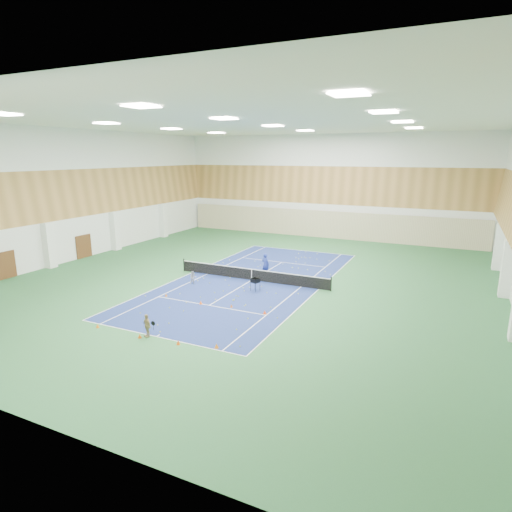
# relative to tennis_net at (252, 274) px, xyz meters

# --- Properties ---
(ground) EXTENTS (40.00, 40.00, 0.00)m
(ground) POSITION_rel_tennis_net_xyz_m (0.00, 0.00, -0.55)
(ground) COLOR #285E33
(ground) RESTS_ON ground
(room_shell) EXTENTS (36.00, 40.00, 12.00)m
(room_shell) POSITION_rel_tennis_net_xyz_m (0.00, 0.00, 5.45)
(room_shell) COLOR white
(room_shell) RESTS_ON ground
(wood_cladding) EXTENTS (36.00, 40.00, 8.00)m
(wood_cladding) POSITION_rel_tennis_net_xyz_m (0.00, 0.00, 7.45)
(wood_cladding) COLOR #B07F41
(wood_cladding) RESTS_ON room_shell
(ceiling_light_grid) EXTENTS (21.40, 25.40, 0.06)m
(ceiling_light_grid) POSITION_rel_tennis_net_xyz_m (0.00, 0.00, 11.37)
(ceiling_light_grid) COLOR white
(ceiling_light_grid) RESTS_ON room_shell
(court_surface) EXTENTS (10.97, 23.77, 0.01)m
(court_surface) POSITION_rel_tennis_net_xyz_m (0.00, 0.00, -0.55)
(court_surface) COLOR navy
(court_surface) RESTS_ON ground
(tennis_balls_scatter) EXTENTS (10.57, 22.77, 0.07)m
(tennis_balls_scatter) POSITION_rel_tennis_net_xyz_m (0.00, 0.00, -0.50)
(tennis_balls_scatter) COLOR #C8D324
(tennis_balls_scatter) RESTS_ON ground
(tennis_net) EXTENTS (12.80, 0.10, 1.10)m
(tennis_net) POSITION_rel_tennis_net_xyz_m (0.00, 0.00, 0.00)
(tennis_net) COLOR black
(tennis_net) RESTS_ON ground
(back_curtain) EXTENTS (35.40, 0.16, 3.20)m
(back_curtain) POSITION_rel_tennis_net_xyz_m (0.00, 19.75, 1.05)
(back_curtain) COLOR #C6B793
(back_curtain) RESTS_ON ground
(door_left_a) EXTENTS (0.08, 1.80, 2.20)m
(door_left_a) POSITION_rel_tennis_net_xyz_m (-17.92, -8.00, 0.55)
(door_left_a) COLOR #593319
(door_left_a) RESTS_ON ground
(door_left_b) EXTENTS (0.08, 1.80, 2.20)m
(door_left_b) POSITION_rel_tennis_net_xyz_m (-17.92, 0.00, 0.55)
(door_left_b) COLOR #593319
(door_left_b) RESTS_ON ground
(coach) EXTENTS (0.77, 0.59, 1.90)m
(coach) POSITION_rel_tennis_net_xyz_m (0.46, 1.63, 0.40)
(coach) COLOR navy
(coach) RESTS_ON ground
(child_court) EXTENTS (0.63, 0.62, 1.02)m
(child_court) POSITION_rel_tennis_net_xyz_m (-3.62, -2.82, -0.04)
(child_court) COLOR gray
(child_court) RESTS_ON ground
(child_apron) EXTENTS (0.82, 0.60, 1.29)m
(child_apron) POSITION_rel_tennis_net_xyz_m (-0.45, -12.07, 0.10)
(child_apron) COLOR tan
(child_apron) RESTS_ON ground
(ball_cart) EXTENTS (0.69, 0.69, 0.97)m
(ball_cart) POSITION_rel_tennis_net_xyz_m (1.43, -2.33, -0.06)
(ball_cart) COLOR black
(ball_cart) RESTS_ON ground
(cone_svc_a) EXTENTS (0.19, 0.19, 0.20)m
(cone_svc_a) POSITION_rel_tennis_net_xyz_m (-3.70, -6.11, -0.45)
(cone_svc_a) COLOR orange
(cone_svc_a) RESTS_ON ground
(cone_svc_b) EXTENTS (0.23, 0.23, 0.25)m
(cone_svc_b) POSITION_rel_tennis_net_xyz_m (-0.64, -6.42, -0.43)
(cone_svc_b) COLOR #F9550D
(cone_svc_b) RESTS_ON ground
(cone_svc_c) EXTENTS (0.19, 0.19, 0.21)m
(cone_svc_c) POSITION_rel_tennis_net_xyz_m (1.49, -6.07, -0.45)
(cone_svc_c) COLOR #D6600B
(cone_svc_c) RESTS_ON ground
(cone_svc_d) EXTENTS (0.23, 0.23, 0.25)m
(cone_svc_d) POSITION_rel_tennis_net_xyz_m (3.94, -6.23, -0.43)
(cone_svc_d) COLOR #FF450D
(cone_svc_d) RESTS_ON ground
(cone_base_a) EXTENTS (0.20, 0.20, 0.22)m
(cone_base_a) POSITION_rel_tennis_net_xyz_m (-3.85, -12.31, -0.44)
(cone_base_a) COLOR orange
(cone_base_a) RESTS_ON ground
(cone_base_b) EXTENTS (0.21, 0.21, 0.23)m
(cone_base_b) POSITION_rel_tennis_net_xyz_m (-0.72, -12.39, -0.43)
(cone_base_b) COLOR #D94F0B
(cone_base_b) RESTS_ON ground
(cone_base_c) EXTENTS (0.22, 0.22, 0.24)m
(cone_base_c) POSITION_rel_tennis_net_xyz_m (1.65, -12.17, -0.43)
(cone_base_c) COLOR #F4570C
(cone_base_c) RESTS_ON ground
(cone_base_d) EXTENTS (0.23, 0.23, 0.25)m
(cone_base_d) POSITION_rel_tennis_net_xyz_m (3.68, -11.68, -0.42)
(cone_base_d) COLOR orange
(cone_base_d) RESTS_ON ground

